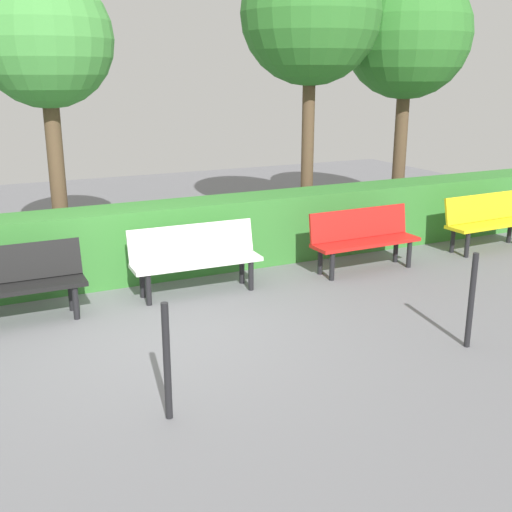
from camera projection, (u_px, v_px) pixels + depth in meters
ground_plane at (148, 331)px, 6.79m from camera, size 21.03×21.03×0.00m
bench_yellow at (487, 219)px, 9.84m from camera, size 1.58×0.52×0.86m
bench_red at (363, 236)px, 8.79m from camera, size 1.62×0.47×0.86m
bench_white at (195, 255)px, 7.88m from camera, size 1.66×0.51×0.86m
bench_black at (20, 280)px, 6.97m from camera, size 1.40×0.47×0.86m
hedge_row at (181, 238)px, 8.69m from camera, size 17.03×0.69×0.99m
tree_near at (407, 36)px, 11.13m from camera, size 2.27×2.27×4.49m
tree_mid at (311, 14)px, 10.00m from camera, size 2.28×2.28×4.76m
tree_far at (45, 42)px, 8.41m from camera, size 1.84×1.84×4.05m
railing_post_mid at (471, 301)px, 6.28m from camera, size 0.06×0.06×1.00m
railing_post_far at (167, 362)px, 4.96m from camera, size 0.06×0.06×1.00m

